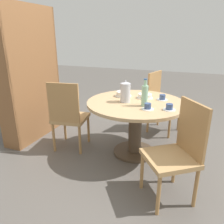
{
  "coord_description": "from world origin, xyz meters",
  "views": [
    {
      "loc": [
        -2.48,
        -0.65,
        1.47
      ],
      "look_at": [
        0.0,
        0.31,
        0.53
      ],
      "focal_mm": 35.0,
      "sensor_mm": 36.0,
      "label": 1
    }
  ],
  "objects_px": {
    "chair_c": "(69,115)",
    "bookshelf": "(31,77)",
    "cup_c": "(162,98)",
    "chair_a": "(177,151)",
    "chair_b": "(161,101)",
    "coffee_pot": "(125,92)",
    "water_bottle": "(145,95)",
    "cake_main": "(123,94)",
    "cake_second": "(145,96)",
    "cup_b": "(148,107)",
    "cup_a": "(169,108)"
  },
  "relations": [
    {
      "from": "chair_c",
      "to": "water_bottle",
      "type": "height_order",
      "value": "water_bottle"
    },
    {
      "from": "water_bottle",
      "to": "cake_main",
      "type": "distance_m",
      "value": 0.48
    },
    {
      "from": "coffee_pot",
      "to": "cake_main",
      "type": "xyz_separation_m",
      "value": [
        0.24,
        0.1,
        -0.09
      ]
    },
    {
      "from": "chair_b",
      "to": "water_bottle",
      "type": "bearing_deg",
      "value": -166.36
    },
    {
      "from": "chair_c",
      "to": "cup_c",
      "type": "distance_m",
      "value": 1.22
    },
    {
      "from": "chair_b",
      "to": "cup_c",
      "type": "xyz_separation_m",
      "value": [
        -0.66,
        -0.11,
        0.25
      ]
    },
    {
      "from": "chair_b",
      "to": "cup_a",
      "type": "relative_size",
      "value": 6.89
    },
    {
      "from": "coffee_pot",
      "to": "water_bottle",
      "type": "distance_m",
      "value": 0.26
    },
    {
      "from": "coffee_pot",
      "to": "water_bottle",
      "type": "xyz_separation_m",
      "value": [
        -0.07,
        -0.25,
        0.01
      ]
    },
    {
      "from": "chair_b",
      "to": "cake_main",
      "type": "height_order",
      "value": "chair_b"
    },
    {
      "from": "chair_b",
      "to": "cake_second",
      "type": "height_order",
      "value": "chair_b"
    },
    {
      "from": "cake_main",
      "to": "cup_a",
      "type": "relative_size",
      "value": 1.57
    },
    {
      "from": "cake_main",
      "to": "cup_a",
      "type": "bearing_deg",
      "value": -118.81
    },
    {
      "from": "cup_a",
      "to": "cup_b",
      "type": "relative_size",
      "value": 1.0
    },
    {
      "from": "cup_a",
      "to": "cup_b",
      "type": "xyz_separation_m",
      "value": [
        -0.06,
        0.22,
        0.0
      ]
    },
    {
      "from": "chair_c",
      "to": "cup_c",
      "type": "height_order",
      "value": "chair_c"
    },
    {
      "from": "coffee_pot",
      "to": "cup_c",
      "type": "xyz_separation_m",
      "value": [
        0.25,
        -0.41,
        -0.09
      ]
    },
    {
      "from": "chair_b",
      "to": "cup_b",
      "type": "height_order",
      "value": "chair_b"
    },
    {
      "from": "chair_b",
      "to": "chair_c",
      "type": "bearing_deg",
      "value": 152.45
    },
    {
      "from": "chair_a",
      "to": "cup_c",
      "type": "bearing_deg",
      "value": 162.12
    },
    {
      "from": "cake_second",
      "to": "coffee_pot",
      "type": "bearing_deg",
      "value": 143.92
    },
    {
      "from": "water_bottle",
      "to": "cup_a",
      "type": "height_order",
      "value": "water_bottle"
    },
    {
      "from": "chair_a",
      "to": "chair_b",
      "type": "bearing_deg",
      "value": 158.18
    },
    {
      "from": "cake_main",
      "to": "cake_second",
      "type": "distance_m",
      "value": 0.29
    },
    {
      "from": "chair_a",
      "to": "cake_second",
      "type": "height_order",
      "value": "chair_a"
    },
    {
      "from": "cup_a",
      "to": "chair_c",
      "type": "bearing_deg",
      "value": 91.63
    },
    {
      "from": "cup_b",
      "to": "cup_c",
      "type": "height_order",
      "value": "same"
    },
    {
      "from": "chair_b",
      "to": "cake_main",
      "type": "relative_size",
      "value": 4.38
    },
    {
      "from": "chair_c",
      "to": "bookshelf",
      "type": "height_order",
      "value": "bookshelf"
    },
    {
      "from": "bookshelf",
      "to": "cake_second",
      "type": "distance_m",
      "value": 1.64
    },
    {
      "from": "chair_a",
      "to": "coffee_pot",
      "type": "distance_m",
      "value": 0.97
    },
    {
      "from": "chair_c",
      "to": "bookshelf",
      "type": "bearing_deg",
      "value": -24.69
    },
    {
      "from": "coffee_pot",
      "to": "cake_second",
      "type": "distance_m",
      "value": 0.33
    },
    {
      "from": "bookshelf",
      "to": "water_bottle",
      "type": "distance_m",
      "value": 1.69
    },
    {
      "from": "coffee_pot",
      "to": "cup_a",
      "type": "height_order",
      "value": "coffee_pot"
    },
    {
      "from": "chair_a",
      "to": "coffee_pot",
      "type": "relative_size",
      "value": 3.51
    },
    {
      "from": "chair_c",
      "to": "bookshelf",
      "type": "xyz_separation_m",
      "value": [
        0.19,
        0.71,
        0.42
      ]
    },
    {
      "from": "water_bottle",
      "to": "cup_c",
      "type": "xyz_separation_m",
      "value": [
        0.32,
        -0.15,
        -0.1
      ]
    },
    {
      "from": "cup_b",
      "to": "cup_c",
      "type": "relative_size",
      "value": 1.0
    },
    {
      "from": "cup_c",
      "to": "chair_a",
      "type": "bearing_deg",
      "value": -161.49
    },
    {
      "from": "chair_b",
      "to": "coffee_pot",
      "type": "height_order",
      "value": "coffee_pot"
    },
    {
      "from": "water_bottle",
      "to": "cake_main",
      "type": "relative_size",
      "value": 1.47
    },
    {
      "from": "chair_a",
      "to": "water_bottle",
      "type": "distance_m",
      "value": 0.77
    },
    {
      "from": "coffee_pot",
      "to": "bookshelf",
      "type": "bearing_deg",
      "value": 88.28
    },
    {
      "from": "coffee_pot",
      "to": "cup_c",
      "type": "relative_size",
      "value": 1.96
    },
    {
      "from": "chair_b",
      "to": "bookshelf",
      "type": "relative_size",
      "value": 0.5
    },
    {
      "from": "cup_a",
      "to": "chair_a",
      "type": "bearing_deg",
      "value": -162.67
    },
    {
      "from": "chair_b",
      "to": "cup_c",
      "type": "height_order",
      "value": "chair_b"
    },
    {
      "from": "water_bottle",
      "to": "cup_c",
      "type": "height_order",
      "value": "water_bottle"
    },
    {
      "from": "chair_a",
      "to": "water_bottle",
      "type": "bearing_deg",
      "value": -176.73
    }
  ]
}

